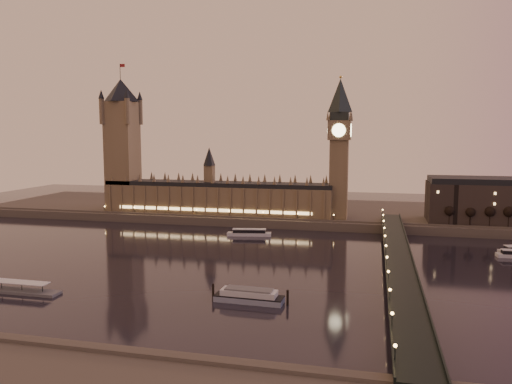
% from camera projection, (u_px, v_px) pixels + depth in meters
% --- Properties ---
extents(ground, '(700.00, 700.00, 0.00)m').
position_uv_depth(ground, '(219.00, 263.00, 266.00)').
color(ground, black).
rests_on(ground, ground).
extents(far_embankment, '(560.00, 130.00, 6.00)m').
position_uv_depth(far_embankment, '(313.00, 212.00, 418.15)').
color(far_embankment, '#423D35').
rests_on(far_embankment, ground).
extents(palace_of_westminster, '(180.00, 26.62, 52.00)m').
position_uv_depth(palace_of_westminster, '(217.00, 194.00, 389.67)').
color(palace_of_westminster, brown).
rests_on(palace_of_westminster, ground).
extents(victoria_tower, '(31.68, 31.68, 118.00)m').
position_uv_depth(victoria_tower, '(122.00, 137.00, 403.05)').
color(victoria_tower, brown).
rests_on(victoria_tower, ground).
extents(big_ben, '(17.68, 17.68, 104.00)m').
position_uv_depth(big_ben, '(339.00, 140.00, 363.09)').
color(big_ben, brown).
rests_on(big_ben, ground).
extents(westminster_bridge, '(13.20, 260.00, 15.30)m').
position_uv_depth(westminster_bridge, '(397.00, 263.00, 244.22)').
color(westminster_bridge, black).
rests_on(westminster_bridge, ground).
extents(bare_tree_0, '(6.80, 6.80, 13.83)m').
position_uv_depth(bare_tree_0, '(447.00, 211.00, 339.86)').
color(bare_tree_0, black).
rests_on(bare_tree_0, ground).
extents(bare_tree_1, '(6.80, 6.80, 13.83)m').
position_uv_depth(bare_tree_1, '(468.00, 211.00, 336.71)').
color(bare_tree_1, black).
rests_on(bare_tree_1, ground).
extents(bare_tree_2, '(6.80, 6.80, 13.83)m').
position_uv_depth(bare_tree_2, '(490.00, 212.00, 333.56)').
color(bare_tree_2, black).
rests_on(bare_tree_2, ground).
extents(bare_tree_3, '(6.80, 6.80, 13.83)m').
position_uv_depth(bare_tree_3, '(512.00, 213.00, 330.41)').
color(bare_tree_3, black).
rests_on(bare_tree_3, ground).
extents(cruise_boat_a, '(30.28, 11.43, 4.74)m').
position_uv_depth(cruise_boat_a, '(249.00, 233.00, 336.18)').
color(cruise_boat_a, silver).
rests_on(cruise_boat_a, ground).
extents(moored_barge, '(32.73, 8.96, 6.00)m').
position_uv_depth(moored_barge, '(249.00, 296.00, 203.20)').
color(moored_barge, '#818DA4').
rests_on(moored_barge, ground).
extents(pontoon_pier, '(42.97, 7.16, 11.46)m').
position_uv_depth(pontoon_pier, '(13.00, 289.00, 216.17)').
color(pontoon_pier, '#595B5E').
rests_on(pontoon_pier, ground).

